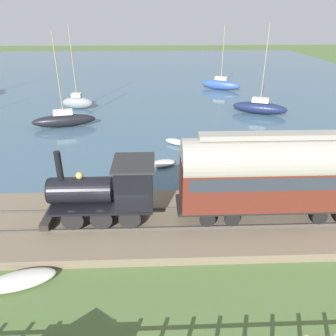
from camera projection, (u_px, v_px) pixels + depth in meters
ground_plane at (125, 228)px, 16.63m from camera, size 200.00×200.00×0.00m
harbor_water at (145, 76)px, 55.67m from camera, size 80.00×80.00×0.01m
rail_embankment at (125, 223)px, 16.61m from camera, size 5.87×56.00×0.55m
steam_locomotive at (110, 188)px, 15.70m from camera, size 2.35×5.48×3.66m
passenger_coach at (276, 172)px, 15.67m from camera, size 2.21×9.52×4.41m
sailboat_navy at (260, 107)px, 34.97m from camera, size 3.63×5.86×8.92m
sailboat_blue at (221, 84)px, 45.76m from camera, size 3.56×5.51×8.51m
sailboat_gray at (77, 102)px, 36.76m from camera, size 1.66×3.62×8.82m
sailboat_black at (64, 120)px, 31.02m from camera, size 2.50×5.98×8.42m
rowboat_off_pier at (163, 163)px, 23.23m from camera, size 1.56×2.08×0.41m
rowboat_mid_harbor at (176, 142)px, 26.98m from camera, size 1.74×2.09×0.43m
beached_dinghy at (20, 280)px, 13.10m from camera, size 1.88×3.00×0.44m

